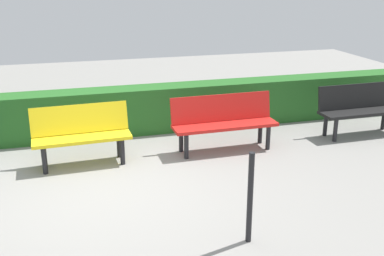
{
  "coord_description": "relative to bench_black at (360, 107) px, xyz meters",
  "views": [
    {
      "loc": [
        0.36,
        5.68,
        2.69
      ],
      "look_at": [
        -1.35,
        -0.39,
        0.55
      ],
      "focal_mm": 43.29,
      "sensor_mm": 36.0,
      "label": 1
    }
  ],
  "objects": [
    {
      "name": "bench_yellow",
      "position": [
        4.66,
        0.04,
        -0.0
      ],
      "size": [
        1.41,
        0.52,
        0.86
      ],
      "rotation": [
        0.0,
        0.0,
        0.04
      ],
      "color": "yellow",
      "rests_on": "ground_plane"
    },
    {
      "name": "ground_plane",
      "position": [
        4.47,
        0.88,
        -0.48
      ],
      "size": [
        18.33,
        18.33,
        0.0
      ],
      "primitive_type": "plane",
      "color": "gray"
    },
    {
      "name": "railing_post_mid",
      "position": [
        3.12,
        2.65,
        0.02
      ],
      "size": [
        0.06,
        0.06,
        1.0
      ],
      "primitive_type": "cylinder",
      "color": "black",
      "rests_on": "ground_plane"
    },
    {
      "name": "bench_red",
      "position": [
        2.49,
        0.05,
        0.0
      ],
      "size": [
        1.65,
        0.48,
        0.86
      ],
      "rotation": [
        0.0,
        0.0,
        0.01
      ],
      "color": "red",
      "rests_on": "ground_plane"
    },
    {
      "name": "bench_black",
      "position": [
        0.0,
        0.0,
        0.0
      ],
      "size": [
        1.49,
        0.48,
        0.86
      ],
      "rotation": [
        0.0,
        0.0,
        0.02
      ],
      "color": "black",
      "rests_on": "ground_plane"
    },
    {
      "name": "hedge_row",
      "position": [
        3.46,
        -1.12,
        -0.08
      ],
      "size": [
        14.33,
        0.5,
        0.8
      ],
      "primitive_type": "cube",
      "color": "#266023",
      "rests_on": "ground_plane"
    }
  ]
}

